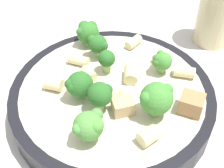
# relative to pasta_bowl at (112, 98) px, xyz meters

# --- Properties ---
(ground_plane) EXTENTS (2.00, 2.00, 0.00)m
(ground_plane) POSITION_rel_pasta_bowl_xyz_m (0.00, 0.00, -0.02)
(ground_plane) COLOR beige
(pasta_bowl) EXTENTS (0.26, 0.26, 0.04)m
(pasta_bowl) POSITION_rel_pasta_bowl_xyz_m (0.00, 0.00, 0.00)
(pasta_bowl) COLOR black
(pasta_bowl) RESTS_ON ground_plane
(broccoli_floret_0) EXTENTS (0.03, 0.03, 0.04)m
(broccoli_floret_0) POSITION_rel_pasta_bowl_xyz_m (-0.07, -0.01, 0.04)
(broccoli_floret_0) COLOR #9EC175
(broccoli_floret_0) RESTS_ON pasta_bowl
(broccoli_floret_1) EXTENTS (0.03, 0.03, 0.04)m
(broccoli_floret_1) POSITION_rel_pasta_bowl_xyz_m (0.01, -0.04, 0.04)
(broccoli_floret_1) COLOR #84AD60
(broccoli_floret_1) RESTS_ON pasta_bowl
(broccoli_floret_2) EXTENTS (0.03, 0.04, 0.04)m
(broccoli_floret_2) POSITION_rel_pasta_bowl_xyz_m (0.07, -0.04, 0.04)
(broccoli_floret_2) COLOR #9EC175
(broccoli_floret_2) RESTS_ON pasta_bowl
(broccoli_floret_3) EXTENTS (0.02, 0.02, 0.03)m
(broccoli_floret_3) POSITION_rel_pasta_bowl_xyz_m (-0.04, 0.00, 0.04)
(broccoli_floret_3) COLOR #93B766
(broccoli_floret_3) RESTS_ON pasta_bowl
(broccoli_floret_4) EXTENTS (0.03, 0.03, 0.04)m
(broccoli_floret_4) POSITION_rel_pasta_bowl_xyz_m (0.03, -0.02, 0.04)
(broccoli_floret_4) COLOR #9EC175
(broccoli_floret_4) RESTS_ON pasta_bowl
(broccoli_floret_5) EXTENTS (0.04, 0.03, 0.04)m
(broccoli_floret_5) POSITION_rel_pasta_bowl_xyz_m (-0.10, -0.02, 0.04)
(broccoli_floret_5) COLOR #9EC175
(broccoli_floret_5) RESTS_ON pasta_bowl
(broccoli_floret_6) EXTENTS (0.03, 0.03, 0.03)m
(broccoli_floret_6) POSITION_rel_pasta_bowl_xyz_m (-0.02, 0.07, 0.03)
(broccoli_floret_6) COLOR #93B766
(broccoli_floret_6) RESTS_ON pasta_bowl
(broccoli_floret_7) EXTENTS (0.04, 0.04, 0.05)m
(broccoli_floret_7) POSITION_rel_pasta_bowl_xyz_m (0.05, 0.04, 0.04)
(broccoli_floret_7) COLOR #84AD60
(broccoli_floret_7) RESTS_ON pasta_bowl
(rigatoni_0) EXTENTS (0.03, 0.02, 0.02)m
(rigatoni_0) POSITION_rel_pasta_bowl_xyz_m (-0.01, 0.03, 0.02)
(rigatoni_0) COLOR beige
(rigatoni_0) RESTS_ON pasta_bowl
(rigatoni_1) EXTENTS (0.03, 0.03, 0.01)m
(rigatoni_1) POSITION_rel_pasta_bowl_xyz_m (-0.08, 0.05, 0.02)
(rigatoni_1) COLOR beige
(rigatoni_1) RESTS_ON pasta_bowl
(rigatoni_2) EXTENTS (0.03, 0.03, 0.02)m
(rigatoni_2) POSITION_rel_pasta_bowl_xyz_m (0.09, 0.02, 0.02)
(rigatoni_2) COLOR beige
(rigatoni_2) RESTS_ON pasta_bowl
(rigatoni_3) EXTENTS (0.03, 0.03, 0.01)m
(rigatoni_3) POSITION_rel_pasta_bowl_xyz_m (-0.06, -0.04, 0.02)
(rigatoni_3) COLOR beige
(rigatoni_3) RESTS_ON pasta_bowl
(rigatoni_4) EXTENTS (0.02, 0.03, 0.01)m
(rigatoni_4) POSITION_rel_pasta_bowl_xyz_m (-0.04, 0.08, 0.02)
(rigatoni_4) COLOR beige
(rigatoni_4) RESTS_ON pasta_bowl
(rigatoni_5) EXTENTS (0.03, 0.03, 0.02)m
(rigatoni_5) POSITION_rel_pasta_bowl_xyz_m (-0.02, -0.07, 0.02)
(rigatoni_5) COLOR beige
(rigatoni_5) RESTS_ON pasta_bowl
(rigatoni_6) EXTENTS (0.02, 0.02, 0.01)m
(rigatoni_6) POSITION_rel_pasta_bowl_xyz_m (-0.03, -0.03, 0.02)
(rigatoni_6) COLOR beige
(rigatoni_6) RESTS_ON pasta_bowl
(rigatoni_7) EXTENTS (0.02, 0.03, 0.02)m
(rigatoni_7) POSITION_rel_pasta_bowl_xyz_m (-0.01, 0.10, 0.02)
(rigatoni_7) COLOR beige
(rigatoni_7) RESTS_ON pasta_bowl
(rigatoni_8) EXTENTS (0.02, 0.02, 0.01)m
(rigatoni_8) POSITION_rel_pasta_bowl_xyz_m (0.01, 0.00, 0.02)
(rigatoni_8) COLOR beige
(rigatoni_8) RESTS_ON pasta_bowl
(chicken_chunk_0) EXTENTS (0.04, 0.04, 0.02)m
(chicken_chunk_0) POSITION_rel_pasta_bowl_xyz_m (0.05, 0.08, 0.03)
(chicken_chunk_0) COLOR #A87A4C
(chicken_chunk_0) RESTS_ON pasta_bowl
(chicken_chunk_1) EXTENTS (0.02, 0.03, 0.02)m
(chicken_chunk_1) POSITION_rel_pasta_bowl_xyz_m (0.04, 0.01, 0.02)
(chicken_chunk_1) COLOR tan
(chicken_chunk_1) RESTS_ON pasta_bowl
(drinking_glass) EXTENTS (0.06, 0.06, 0.11)m
(drinking_glass) POSITION_rel_pasta_bowl_xyz_m (-0.12, 0.20, 0.03)
(drinking_glass) COLOR beige
(drinking_glass) RESTS_ON ground_plane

